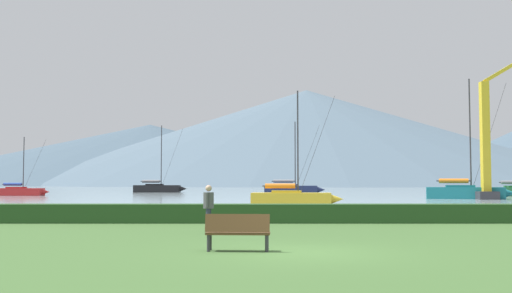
{
  "coord_description": "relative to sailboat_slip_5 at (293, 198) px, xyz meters",
  "views": [
    {
      "loc": [
        -0.98,
        -15.21,
        1.76
      ],
      "look_at": [
        -1.04,
        47.48,
        5.44
      ],
      "focal_mm": 42.42,
      "sensor_mm": 36.0,
      "label": 1
    }
  ],
  "objects": [
    {
      "name": "ground_plane",
      "position": [
        -1.78,
        -30.48,
        -0.58
      ],
      "size": [
        1000.0,
        1000.0,
        0.0
      ],
      "primitive_type": "plane",
      "color": "#3D602D"
    },
    {
      "name": "person_seated_viewer",
      "position": [
        -4.38,
        -24.88,
        0.4
      ],
      "size": [
        0.36,
        0.56,
        1.65
      ],
      "rotation": [
        0.0,
        0.0,
        -0.17
      ],
      "color": "#2D3347",
      "rests_on": "ground_plane"
    },
    {
      "name": "sailboat_slip_11",
      "position": [
        19.11,
        17.33,
        0.18
      ],
      "size": [
        9.08,
        4.49,
        12.57
      ],
      "rotation": [
        0.0,
        0.0,
        -0.25
      ],
      "color": "#19707A",
      "rests_on": "harbor_water"
    },
    {
      "name": "distant_hill_central_peak",
      "position": [
        -73.14,
        352.79,
        19.25
      ],
      "size": [
        326.03,
        326.03,
        39.66
      ],
      "primitive_type": "cone",
      "color": "#425666",
      "rests_on": "ground_plane"
    },
    {
      "name": "dock_crane",
      "position": [
        20.87,
        15.5,
        4.85
      ],
      "size": [
        8.16,
        2.0,
        16.28
      ],
      "color": "#333338",
      "rests_on": "ground_plane"
    },
    {
      "name": "sailboat_slip_12",
      "position": [
        2.5,
        43.49,
        0.16
      ],
      "size": [
        9.01,
        3.13,
        10.68
      ],
      "rotation": [
        0.0,
        0.0,
        -0.06
      ],
      "color": "navy",
      "rests_on": "harbor_water"
    },
    {
      "name": "hedge_line",
      "position": [
        -1.78,
        -19.48,
        -0.17
      ],
      "size": [
        80.0,
        1.2,
        0.8
      ],
      "primitive_type": "cube",
      "color": "#284C23",
      "rests_on": "ground_plane"
    },
    {
      "name": "sailboat_slip_10",
      "position": [
        -33.25,
        32.38,
        -0.0
      ],
      "size": [
        6.98,
        2.07,
        7.59
      ],
      "rotation": [
        0.0,
        0.0,
        0.0
      ],
      "color": "red",
      "rests_on": "harbor_water"
    },
    {
      "name": "park_bench_under_tree",
      "position": [
        -3.21,
        -30.3,
        -0.04
      ],
      "size": [
        1.65,
        0.57,
        0.95
      ],
      "rotation": [
        0.0,
        0.0,
        -0.06
      ],
      "color": "brown",
      "rests_on": "ground_plane"
    },
    {
      "name": "sailboat_slip_6",
      "position": [
        -19.39,
        56.86,
        0.17
      ],
      "size": [
        8.91,
        2.68,
        11.37
      ],
      "rotation": [
        0.0,
        0.0,
        0.01
      ],
      "color": "black",
      "rests_on": "harbor_water"
    },
    {
      "name": "distant_hill_east_ridge",
      "position": [
        27.33,
        311.83,
        27.64
      ],
      "size": [
        333.59,
        333.59,
        56.44
      ],
      "primitive_type": "cone",
      "color": "#4C6070",
      "rests_on": "ground_plane"
    },
    {
      "name": "harbor_water",
      "position": [
        -1.78,
        106.52,
        -0.57
      ],
      "size": [
        320.0,
        246.0,
        0.0
      ],
      "primitive_type": "cube",
      "color": "#8C9EA3",
      "rests_on": "ground_plane"
    },
    {
      "name": "sailboat_slip_5",
      "position": [
        0.0,
        0.0,
        0.0
      ],
      "size": [
        7.01,
        2.61,
        8.69
      ],
      "rotation": [
        0.0,
        0.0,
        -0.1
      ],
      "color": "gold",
      "rests_on": "harbor_water"
    }
  ]
}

